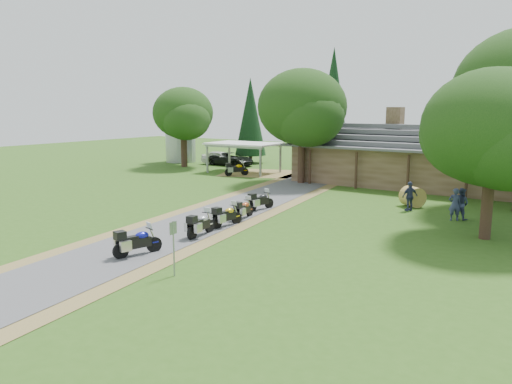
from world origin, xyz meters
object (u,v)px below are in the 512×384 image
Objects in this scene: motorcycle_row_d at (244,208)px; motorcycle_row_e at (261,200)px; motorcycle_row_b at (201,223)px; motorcycle_row_a at (138,240)px; car_white_sedan at (221,156)px; motorcycle_carport_a at (237,168)px; silo at (180,132)px; motorcycle_row_c at (227,215)px; carport at (244,158)px; lodge at (426,155)px; car_dark_suv at (231,156)px; hay_bale at (412,197)px.

motorcycle_row_e reaches higher than motorcycle_row_d.
motorcycle_row_a is at bearing 171.77° from motorcycle_row_b.
motorcycle_carport_a is at bearing -132.70° from car_white_sedan.
silo is 3.55× the size of motorcycle_row_b.
motorcycle_row_c is at bearing -108.90° from motorcycle_carport_a.
carport is at bearing 50.77° from motorcycle_row_e.
silo reaches higher than motorcycle_carport_a.
lodge is 28.00m from silo.
motorcycle_row_b is at bearing -62.41° from carport.
motorcycle_carport_a is (6.46, -5.87, -0.27)m from car_white_sedan.
motorcycle_row_b is 1.07× the size of motorcycle_row_d.
motorcycle_carport_a reaches higher than motorcycle_row_b.
motorcycle_row_a is 1.02× the size of motorcycle_row_b.
motorcycle_carport_a is (-15.82, -3.91, -1.77)m from lodge.
lodge is 16.39m from motorcycle_carport_a.
car_white_sedan is at bearing 174.99° from lodge.
car_dark_suv reaches higher than motorcycle_row_b.
silo is (-27.92, 1.80, 0.96)m from lodge.
silo is at bearing 176.32° from lodge.
lodge is at bearing 2.81° from carport.
carport is at bearing -17.06° from silo.
motorcycle_row_d is (-5.00, -17.90, -1.84)m from lodge.
silo is 3.81× the size of motorcycle_row_d.
motorcycle_row_d is (17.28, -19.86, -0.34)m from car_white_sedan.
silo is 6.16m from car_white_sedan.
motorcycle_row_a is (-4.67, -26.11, -1.78)m from lodge.
car_dark_suv is at bearing 136.14° from carport.
motorcycle_row_d is (-0.46, 4.24, -0.05)m from motorcycle_row_b.
car_white_sedan reaches higher than motorcycle_carport_a.
motorcycle_carport_a is (-10.26, 11.43, 0.05)m from motorcycle_row_e.
motorcycle_row_e is at bearing 2.20° from motorcycle_row_b.
motorcycle_row_a is at bearing -163.45° from motorcycle_row_e.
motorcycle_row_e is 1.45× the size of hay_bale.
motorcycle_row_e is at bearing -136.36° from car_dark_suv.
silo is 30.36m from motorcycle_row_d.
motorcycle_row_b is 6.87m from motorcycle_row_e.
car_white_sedan is (-22.28, 1.95, -1.50)m from lodge.
car_white_sedan is 3.18× the size of motorcycle_row_d.
car_dark_suv is at bearing 76.76° from motorcycle_carport_a.
silo reaches higher than carport.
motorcycle_row_e is at bearing 17.80° from motorcycle_row_c.
motorcycle_row_a is 10.81m from motorcycle_row_e.
motorcycle_carport_a reaches higher than motorcycle_row_d.
lodge is 9.39m from hay_bale.
lodge is 21.10m from car_dark_suv.
car_white_sedan is at bearing 30.01° from motorcycle_row_b.
car_dark_suv is 27.30m from motorcycle_row_c.
silo is at bearing 55.91° from motorcycle_row_a.
hay_bale is at bearing -70.06° from motorcycle_carport_a.
carport is (-16.61, -1.68, -1.03)m from lodge.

